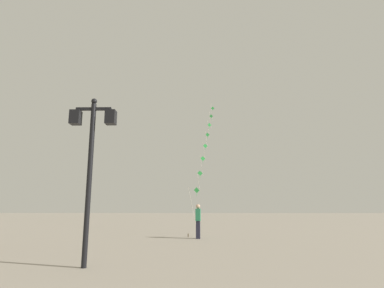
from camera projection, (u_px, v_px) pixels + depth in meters
ground_plane at (175, 233)px, 19.52m from camera, size 160.00×160.00×0.00m
twin_lantern_lamp_post at (91, 147)px, 8.86m from camera, size 1.28×0.28×4.59m
kite_train at (205, 149)px, 24.87m from camera, size 2.26×13.04×11.46m
kite_flyer at (198, 220)px, 16.28m from camera, size 0.27×0.62×1.71m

